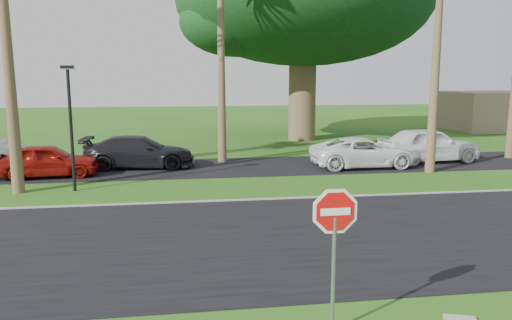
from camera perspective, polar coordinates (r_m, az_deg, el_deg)
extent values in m
plane|color=#255715|center=(11.60, 1.81, -12.05)|extent=(120.00, 120.00, 0.00)
cube|color=black|center=(13.45, 0.28, -8.90)|extent=(120.00, 8.00, 0.02)
cube|color=black|center=(23.57, -3.57, -0.81)|extent=(120.00, 5.00, 0.02)
cube|color=gray|center=(17.29, -1.75, -4.60)|extent=(120.00, 0.12, 0.06)
cylinder|color=gray|center=(8.63, 8.82, -12.87)|extent=(0.07, 0.07, 2.00)
cylinder|color=white|center=(8.27, 9.02, -5.81)|extent=(1.05, 0.02, 1.05)
cylinder|color=red|center=(8.27, 9.02, -5.81)|extent=(0.90, 0.02, 0.90)
cube|color=white|center=(8.27, 9.02, -5.81)|extent=(0.50, 0.02, 0.12)
cone|color=brown|center=(20.09, -26.69, 12.83)|extent=(0.44, 0.44, 11.50)
cone|color=brown|center=(24.68, -3.99, 10.71)|extent=(0.44, 0.44, 9.50)
cone|color=brown|center=(23.32, 19.79, 9.01)|extent=(0.44, 0.44, 8.50)
cylinder|color=brown|center=(33.57, 5.30, 7.43)|extent=(1.80, 1.80, 6.00)
ellipsoid|color=black|center=(33.88, 5.47, 17.62)|extent=(16.50, 16.50, 8.25)
cylinder|color=black|center=(19.64, -20.36, 3.10)|extent=(0.12, 0.12, 4.50)
cube|color=black|center=(19.53, -20.76, 9.90)|extent=(0.45, 0.25, 0.12)
cube|color=gray|center=(44.94, 26.97, 5.07)|extent=(10.00, 6.00, 3.00)
imported|color=#A1A4A8|center=(25.02, -26.74, 0.31)|extent=(4.11, 1.54, 1.34)
imported|color=maroon|center=(22.90, -22.71, -0.09)|extent=(4.30, 2.07, 1.42)
imported|color=black|center=(23.90, -13.21, 0.87)|extent=(5.21, 2.36, 1.48)
imported|color=white|center=(23.97, 12.23, 0.81)|extent=(5.00, 2.37, 1.38)
imported|color=white|center=(26.26, 19.11, 1.63)|extent=(5.23, 2.52, 1.72)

